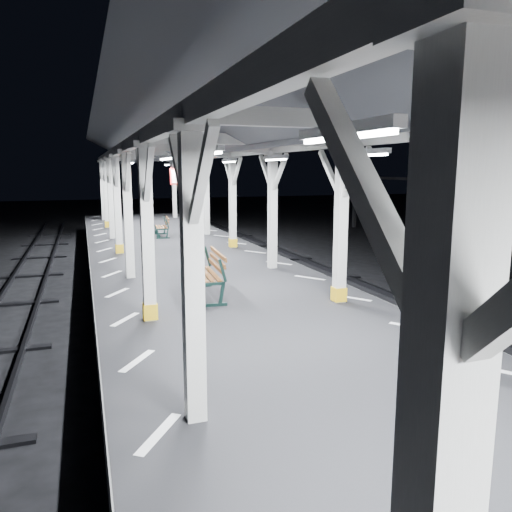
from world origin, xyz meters
TOP-DOWN VIEW (x-y plane):
  - ground at (0.00, 0.00)m, footprint 120.00×120.00m
  - platform at (0.00, 0.00)m, footprint 6.00×50.00m
  - hazard_stripes_left at (-2.45, 0.00)m, footprint 1.00×48.00m
  - hazard_stripes_right at (2.45, 0.00)m, footprint 1.00×48.00m
  - canopy at (0.00, -0.01)m, footprint 5.40×49.00m
  - bench_mid at (-0.52, 3.43)m, footprint 0.82×1.91m
  - bench_far at (0.10, 13.94)m, footprint 0.68×1.54m

SIDE VIEW (x-z plane):
  - ground at x=0.00m, z-range 0.00..0.00m
  - platform at x=0.00m, z-range 0.00..1.00m
  - hazard_stripes_left at x=-2.45m, z-range 1.00..1.01m
  - hazard_stripes_right at x=2.45m, z-range 1.00..1.01m
  - bench_far at x=0.10m, z-range 1.03..1.84m
  - bench_mid at x=-0.52m, z-range 1.03..2.04m
  - canopy at x=0.00m, z-range 2.23..6.88m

